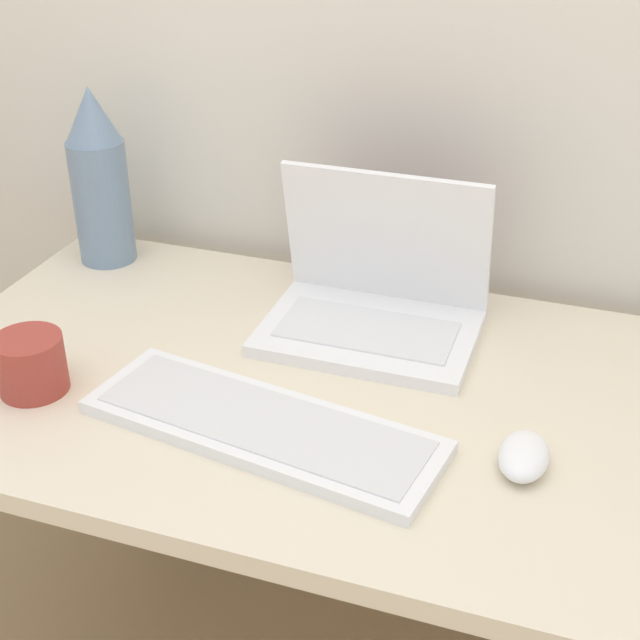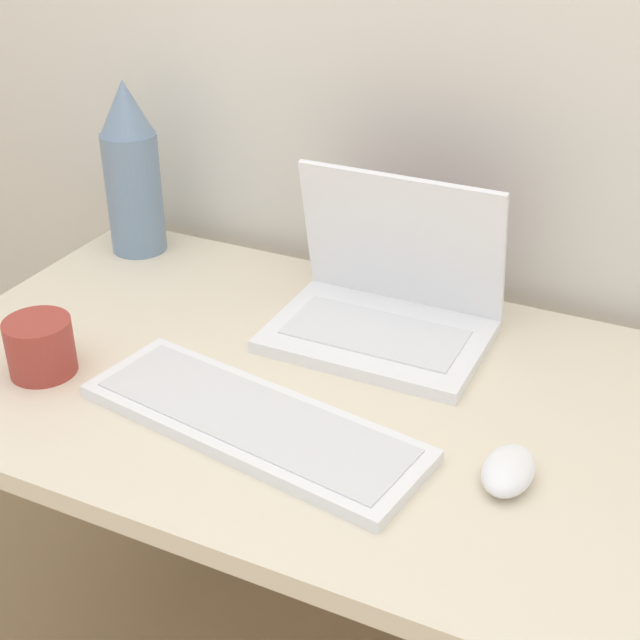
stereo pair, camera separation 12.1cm
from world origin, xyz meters
TOP-DOWN VIEW (x-y plane):
  - desk at (0.00, 0.35)m, footprint 1.27×0.70m
  - laptop at (-0.01, 0.52)m, footprint 0.32×0.23m
  - keyboard at (-0.07, 0.21)m, footprint 0.50×0.23m
  - mouse at (0.26, 0.25)m, footprint 0.06×0.10m
  - vase at (-0.53, 0.61)m, footprint 0.10×0.10m
  - mug at (-0.41, 0.20)m, footprint 0.10×0.10m

SIDE VIEW (x-z plane):
  - desk at x=0.00m, z-range 0.27..0.99m
  - keyboard at x=-0.07m, z-range 0.72..0.74m
  - mouse at x=0.26m, z-range 0.72..0.75m
  - mug at x=-0.41m, z-range 0.72..0.80m
  - laptop at x=-0.01m, z-range 0.65..0.89m
  - vase at x=-0.53m, z-range 0.71..1.03m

